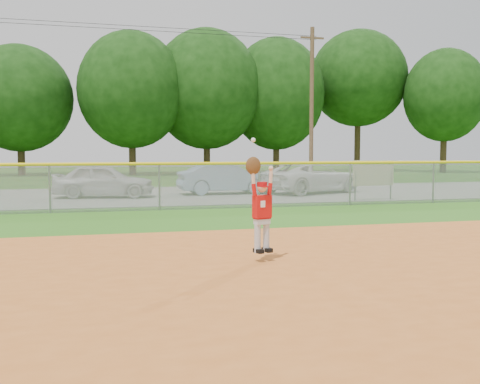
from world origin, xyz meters
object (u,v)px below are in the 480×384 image
car_blue (225,178)px  car_white_b (312,178)px  sponsor_sign (373,174)px  car_white_a (104,181)px  ballplayer (261,205)px

car_blue → car_white_b: bearing=-100.2°
car_blue → sponsor_sign: (4.84, -4.34, 0.32)m
car_white_a → car_blue: 5.22m
car_blue → ballplayer: size_ratio=2.14×
car_white_b → sponsor_sign: bearing=169.9°
ballplayer → car_white_a: bearing=100.5°
ballplayer → car_white_b: bearing=64.9°
sponsor_sign → car_white_b: bearing=103.6°
car_white_b → car_blue: bearing=59.7°
car_white_a → ballplayer: ballplayer is taller
sponsor_sign → car_white_a: bearing=159.5°
sponsor_sign → ballplayer: ballplayer is taller
car_white_b → ballplayer: size_ratio=2.54×
car_white_a → car_blue: car_white_a is taller
car_blue → ballplayer: 14.59m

